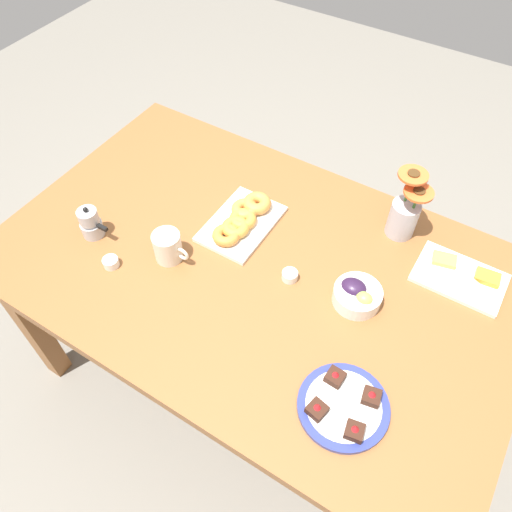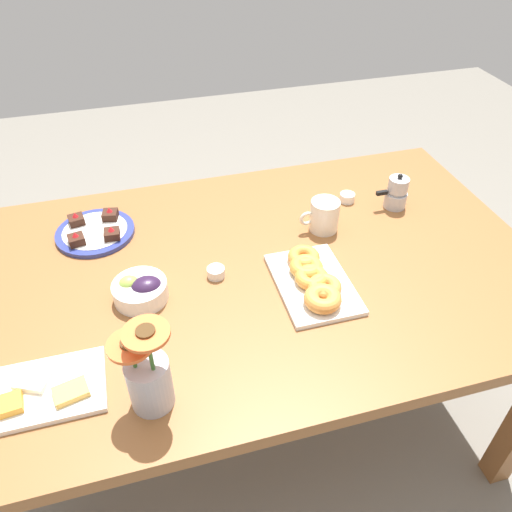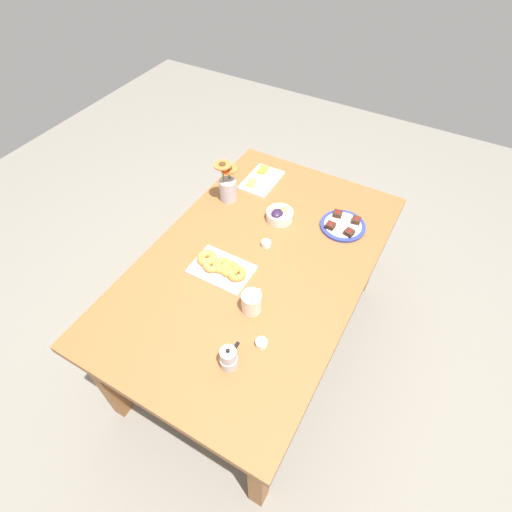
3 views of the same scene
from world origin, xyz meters
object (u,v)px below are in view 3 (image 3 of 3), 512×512
grape_bowl (279,215)px  flower_vase (228,187)px  jam_cup_berry (266,244)px  dessert_plate (343,225)px  jam_cup_honey (261,343)px  moka_pot (229,358)px  croissant_platter (221,267)px  coffee_mug (252,302)px  dining_table (256,273)px  cheese_platter (261,179)px

grape_bowl → flower_vase: flower_vase is taller
jam_cup_berry → dessert_plate: (0.31, -0.28, -0.00)m
grape_bowl → flower_vase: bearing=88.7°
jam_cup_honey → jam_cup_berry: 0.55m
jam_cup_berry → dessert_plate: dessert_plate is taller
moka_pot → jam_cup_berry: bearing=15.7°
dessert_plate → flower_vase: 0.64m
croissant_platter → jam_cup_berry: croissant_platter is taller
coffee_mug → jam_cup_berry: 0.38m
jam_cup_honey → croissant_platter: bearing=54.7°
dining_table → coffee_mug: coffee_mug is taller
dining_table → coffee_mug: 0.30m
croissant_platter → flower_vase: flower_vase is taller
cheese_platter → jam_cup_honey: size_ratio=5.42×
grape_bowl → cheese_platter: grape_bowl is taller
dining_table → croissant_platter: bearing=137.2°
dining_table → flower_vase: (0.32, 0.36, 0.17)m
dining_table → moka_pot: size_ratio=13.45×
jam_cup_berry → moka_pot: moka_pot is taller
cheese_platter → croissant_platter: croissant_platter is taller
croissant_platter → jam_cup_berry: size_ratio=6.00×
flower_vase → cheese_platter: bearing=-19.7°
dining_table → moka_pot: moka_pot is taller
flower_vase → jam_cup_honey: bearing=-139.6°
dining_table → grape_bowl: (0.32, 0.04, 0.12)m
jam_cup_honey → moka_pot: 0.15m
croissant_platter → dessert_plate: 0.67m
jam_cup_berry → croissant_platter: bearing=155.6°
coffee_mug → jam_cup_berry: (0.36, 0.12, -0.04)m
croissant_platter → moka_pot: (-0.38, -0.28, 0.03)m
moka_pot → dining_table: bearing=18.3°
dining_table → dessert_plate: (0.42, -0.27, 0.10)m
grape_bowl → flower_vase: 0.32m
coffee_mug → grape_bowl: 0.58m
coffee_mug → grape_bowl: (0.56, 0.15, -0.02)m
dessert_plate → moka_pot: size_ratio=1.94×
croissant_platter → flower_vase: bearing=28.3°
coffee_mug → moka_pot: size_ratio=1.02×
jam_cup_berry → flower_vase: size_ratio=0.20×
cheese_platter → jam_cup_honey: (-0.92, -0.51, 0.01)m
grape_bowl → dessert_plate: bearing=-70.8°
jam_cup_honey → dessert_plate: size_ratio=0.21×
dessert_plate → flower_vase: (-0.10, 0.63, 0.07)m
cheese_platter → jam_cup_berry: bearing=-148.4°
dessert_plate → coffee_mug: bearing=166.8°
coffee_mug → dessert_plate: bearing=-13.2°
croissant_platter → jam_cup_berry: bearing=-24.4°
jam_cup_berry → flower_vase: bearing=59.1°
coffee_mug → jam_cup_honey: (-0.13, -0.12, -0.04)m
coffee_mug → flower_vase: bearing=39.9°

